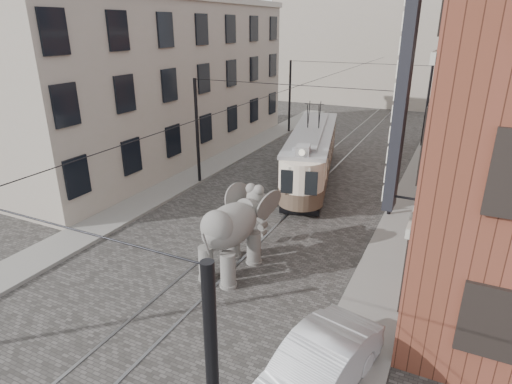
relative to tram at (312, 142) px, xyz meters
The scene contains 10 objects.
ground 9.89m from the tram, 89.96° to the right, with size 120.00×120.00×0.00m, color #484543.
tram_rails 9.88m from the tram, 89.96° to the right, with size 1.54×80.00×0.02m, color slate, non-canonical shape.
sidewalk_right 11.55m from the tram, 58.03° to the right, with size 2.00×60.00×0.15m, color slate.
sidewalk_left 11.81m from the tram, 124.00° to the right, with size 2.00×60.00×0.15m, color slate.
stucco_building 11.34m from the tram, behind, with size 7.00×24.00×10.00m, color gray.
distant_block 30.74m from the tram, 89.99° to the left, with size 28.00×10.00×14.00m, color gray.
catenary 4.69m from the tram, 92.39° to the right, with size 11.00×30.20×6.00m, color black, non-canonical shape.
tram is the anchor object (origin of this frame).
elephant 11.29m from the tram, 86.26° to the right, with size 2.62×4.75×2.91m, color #63605C, non-canonical shape.
parked_car 16.44m from the tram, 70.60° to the right, with size 1.63×4.65×1.53m, color #ADAEB2.
Camera 1 is at (7.68, -13.76, 8.64)m, focal length 30.02 mm.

